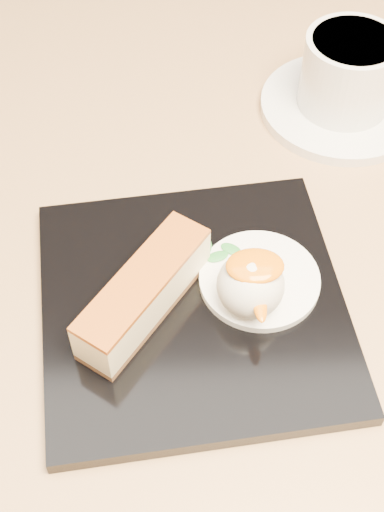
{
  "coord_description": "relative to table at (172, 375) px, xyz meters",
  "views": [
    {
      "loc": [
        0.0,
        -0.32,
        1.16
      ],
      "look_at": [
        0.02,
        -0.01,
        0.76
      ],
      "focal_mm": 50.0,
      "sensor_mm": 36.0,
      "label": 1
    }
  ],
  "objects": [
    {
      "name": "table",
      "position": [
        0.0,
        0.0,
        0.0
      ],
      "size": [
        0.8,
        0.8,
        0.72
      ],
      "color": "black",
      "rests_on": "ground"
    },
    {
      "name": "cheesecake",
      "position": [
        -0.02,
        -0.04,
        0.19
      ],
      "size": [
        0.1,
        0.12,
        0.04
      ],
      "rotation": [
        0.0,
        0.0,
        0.94
      ],
      "color": "brown",
      "rests_on": "dessert_plate"
    },
    {
      "name": "mango_sauce",
      "position": [
        0.06,
        -0.03,
        0.21
      ],
      "size": [
        0.04,
        0.03,
        0.01
      ],
      "primitive_type": "ellipsoid",
      "color": "orange",
      "rests_on": "ice_cream_scoop"
    },
    {
      "name": "saucer",
      "position": [
        0.17,
        0.19,
        0.16
      ],
      "size": [
        0.15,
        0.15,
        0.01
      ],
      "primitive_type": "cylinder",
      "color": "white",
      "rests_on": "table"
    },
    {
      "name": "cream_smear",
      "position": [
        0.07,
        -0.02,
        0.17
      ],
      "size": [
        0.09,
        0.09,
        0.01
      ],
      "primitive_type": "cylinder",
      "color": "white",
      "rests_on": "dessert_plate"
    },
    {
      "name": "ice_cream_scoop",
      "position": [
        0.06,
        -0.04,
        0.19
      ],
      "size": [
        0.05,
        0.05,
        0.05
      ],
      "primitive_type": "sphere",
      "color": "white",
      "rests_on": "cream_smear"
    },
    {
      "name": "coffee_cup",
      "position": [
        0.17,
        0.19,
        0.2
      ],
      "size": [
        0.11,
        0.08,
        0.07
      ],
      "rotation": [
        0.0,
        0.0,
        0.35
      ],
      "color": "white",
      "rests_on": "saucer"
    },
    {
      "name": "mint_sprig",
      "position": [
        0.04,
        0.01,
        0.17
      ],
      "size": [
        0.04,
        0.03,
        0.0
      ],
      "color": "#2D8A32",
      "rests_on": "cream_smear"
    },
    {
      "name": "dessert_plate",
      "position": [
        0.02,
        -0.03,
        0.16
      ],
      "size": [
        0.24,
        0.24,
        0.01
      ],
      "primitive_type": "cube",
      "rotation": [
        0.0,
        0.0,
        0.1
      ],
      "color": "black",
      "rests_on": "table"
    }
  ]
}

